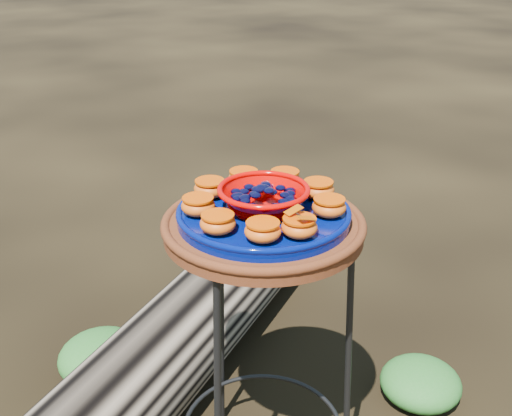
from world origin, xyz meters
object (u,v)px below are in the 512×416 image
cobalt_plate (264,215)px  red_bowl (264,199)px  plant_stand (263,364)px  terracotta_saucer (263,228)px  driftwood_log (190,327)px

cobalt_plate → red_bowl: size_ratio=2.00×
plant_stand → cobalt_plate: 0.40m
plant_stand → terracotta_saucer: bearing=0.0°
plant_stand → cobalt_plate: cobalt_plate is taller
red_bowl → driftwood_log: red_bowl is taller
cobalt_plate → red_bowl: 0.04m
terracotta_saucer → cobalt_plate: (0.00, 0.00, 0.03)m
terracotta_saucer → red_bowl: size_ratio=2.33×
plant_stand → red_bowl: (0.00, 0.00, 0.44)m
terracotta_saucer → driftwood_log: terracotta_saucer is taller
red_bowl → plant_stand: bearing=0.0°
terracotta_saucer → driftwood_log: 0.75m
plant_stand → terracotta_saucer: 0.37m
plant_stand → terracotta_saucer: size_ratio=1.61×
plant_stand → driftwood_log: (0.04, 0.49, -0.20)m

